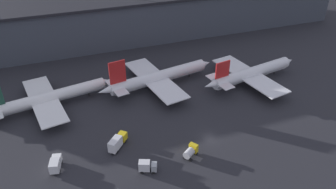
# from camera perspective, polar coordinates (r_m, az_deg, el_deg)

# --- Properties ---
(ground) EXTENTS (600.00, 600.00, 0.00)m
(ground) POSITION_cam_1_polar(r_m,az_deg,el_deg) (99.90, 7.17, -7.50)
(ground) COLOR #26262B
(terminal_building) EXTENTS (212.96, 30.74, 20.76)m
(terminal_building) POSITION_cam_1_polar(r_m,az_deg,el_deg) (164.80, -5.99, 13.41)
(terminal_building) COLOR #3D424C
(terminal_building) RESTS_ON ground
(airplane_0) EXTENTS (46.00, 33.36, 13.59)m
(airplane_0) POSITION_cam_1_polar(r_m,az_deg,el_deg) (117.60, -20.16, -0.58)
(airplane_0) COLOR white
(airplane_0) RESTS_ON ground
(airplane_1) EXTENTS (47.06, 35.65, 14.40)m
(airplane_1) POSITION_cam_1_polar(r_m,az_deg,el_deg) (121.96, -1.74, 3.00)
(airplane_1) COLOR silver
(airplane_1) RESTS_ON ground
(airplane_2) EXTENTS (43.79, 34.59, 12.35)m
(airplane_2) POSITION_cam_1_polar(r_m,az_deg,el_deg) (128.51, 14.29, 3.57)
(airplane_2) COLOR silver
(airplane_2) RESTS_ON ground
(service_vehicle_0) EXTENTS (5.18, 3.71, 3.38)m
(service_vehicle_0) POSITION_cam_1_polar(r_m,az_deg,el_deg) (87.94, -3.67, -12.36)
(service_vehicle_0) COLOR #9EA3A8
(service_vehicle_0) RESTS_ON ground
(service_vehicle_2) EXTENTS (3.68, 6.18, 3.39)m
(service_vehicle_2) POSITION_cam_1_polar(r_m,az_deg,el_deg) (93.24, -19.02, -11.35)
(service_vehicle_2) COLOR white
(service_vehicle_2) RESTS_ON ground
(service_vehicle_3) EXTENTS (5.02, 4.48, 3.26)m
(service_vehicle_3) POSITION_cam_1_polar(r_m,az_deg,el_deg) (92.19, 3.95, -9.89)
(service_vehicle_3) COLOR gold
(service_vehicle_3) RESTS_ON ground
(service_vehicle_5) EXTENTS (6.75, 7.14, 3.86)m
(service_vehicle_5) POSITION_cam_1_polar(r_m,az_deg,el_deg) (95.55, -8.83, -8.18)
(service_vehicle_5) COLOR gold
(service_vehicle_5) RESTS_ON ground
(lamp_post_1) EXTENTS (1.80, 1.80, 24.86)m
(lamp_post_1) POSITION_cam_1_polar(r_m,az_deg,el_deg) (155.50, -5.06, 14.39)
(lamp_post_1) COLOR slate
(lamp_post_1) RESTS_ON ground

